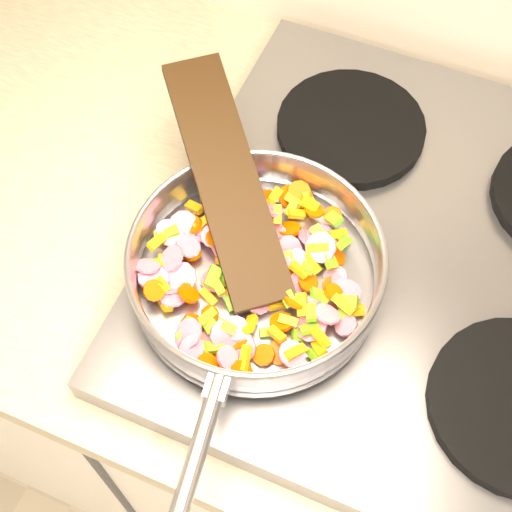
% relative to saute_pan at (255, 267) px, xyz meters
% --- Properties ---
extents(cooktop, '(0.60, 0.60, 0.04)m').
position_rel_saute_pan_xyz_m(cooktop, '(0.16, 0.12, -0.07)').
color(cooktop, '#939399').
rests_on(cooktop, counter_top).
extents(grate_fl, '(0.19, 0.19, 0.02)m').
position_rel_saute_pan_xyz_m(grate_fl, '(0.02, -0.02, -0.04)').
color(grate_fl, black).
rests_on(grate_fl, cooktop).
extents(grate_bl, '(0.19, 0.19, 0.02)m').
position_rel_saute_pan_xyz_m(grate_bl, '(0.02, 0.26, -0.04)').
color(grate_bl, black).
rests_on(grate_bl, cooktop).
extents(saute_pan, '(0.32, 0.48, 0.06)m').
position_rel_saute_pan_xyz_m(saute_pan, '(0.00, 0.00, 0.00)').
color(saute_pan, '#9E9EA5').
rests_on(saute_pan, grate_fl).
extents(vegetable_heap, '(0.26, 0.27, 0.05)m').
position_rel_saute_pan_xyz_m(vegetable_heap, '(-0.00, 0.00, -0.01)').
color(vegetable_heap, '#FCAD0F').
rests_on(vegetable_heap, saute_pan).
extents(wooden_spatula, '(0.24, 0.27, 0.09)m').
position_rel_saute_pan_xyz_m(wooden_spatula, '(-0.07, 0.08, 0.03)').
color(wooden_spatula, black).
rests_on(wooden_spatula, saute_pan).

